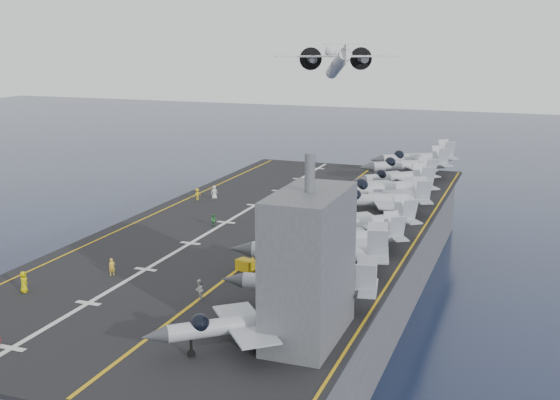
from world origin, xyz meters
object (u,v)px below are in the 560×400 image
(island_superstructure, at_px, (309,248))
(transport_plane, at_px, (338,64))
(tow_cart_a, at_px, (246,265))
(fighter_jet_0, at_px, (236,323))

(island_superstructure, distance_m, transport_plane, 86.70)
(island_superstructure, relative_size, tow_cart_a, 6.82)
(fighter_jet_0, bearing_deg, transport_plane, 100.85)
(tow_cart_a, bearing_deg, transport_plane, 98.20)
(tow_cart_a, bearing_deg, island_superstructure, -50.25)
(island_superstructure, height_order, fighter_jet_0, island_superstructure)
(tow_cart_a, distance_m, transport_plane, 72.84)
(transport_plane, bearing_deg, fighter_jet_0, -79.15)
(fighter_jet_0, bearing_deg, island_superstructure, 42.70)
(fighter_jet_0, relative_size, transport_plane, 0.52)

